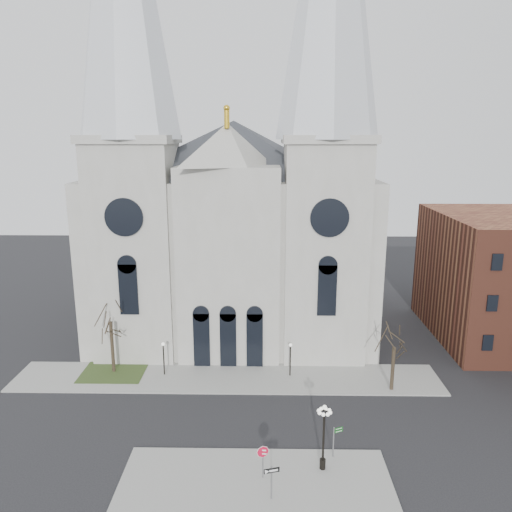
{
  "coord_description": "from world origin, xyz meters",
  "views": [
    {
      "loc": [
        3.52,
        -32.0,
        22.34
      ],
      "look_at": [
        2.82,
        8.0,
        12.67
      ],
      "focal_mm": 35.0,
      "sensor_mm": 36.0,
      "label": 1
    }
  ],
  "objects_px": {
    "stop_sign": "(263,455)",
    "one_way_sign": "(272,477)",
    "globe_lamp": "(324,429)",
    "street_name_sign": "(335,439)"
  },
  "relations": [
    {
      "from": "stop_sign",
      "to": "one_way_sign",
      "type": "xyz_separation_m",
      "value": [
        0.55,
        -1.99,
        -0.16
      ]
    },
    {
      "from": "globe_lamp",
      "to": "street_name_sign",
      "type": "relative_size",
      "value": 2.07
    },
    {
      "from": "stop_sign",
      "to": "street_name_sign",
      "type": "xyz_separation_m",
      "value": [
        5.05,
        2.32,
        -0.34
      ]
    },
    {
      "from": "stop_sign",
      "to": "one_way_sign",
      "type": "relative_size",
      "value": 1.03
    },
    {
      "from": "globe_lamp",
      "to": "one_way_sign",
      "type": "xyz_separation_m",
      "value": [
        -3.54,
        -2.96,
        -1.47
      ]
    },
    {
      "from": "stop_sign",
      "to": "one_way_sign",
      "type": "height_order",
      "value": "stop_sign"
    },
    {
      "from": "stop_sign",
      "to": "one_way_sign",
      "type": "distance_m",
      "value": 2.07
    },
    {
      "from": "one_way_sign",
      "to": "street_name_sign",
      "type": "height_order",
      "value": "street_name_sign"
    },
    {
      "from": "globe_lamp",
      "to": "one_way_sign",
      "type": "height_order",
      "value": "globe_lamp"
    },
    {
      "from": "globe_lamp",
      "to": "one_way_sign",
      "type": "bearing_deg",
      "value": -140.13
    }
  ]
}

